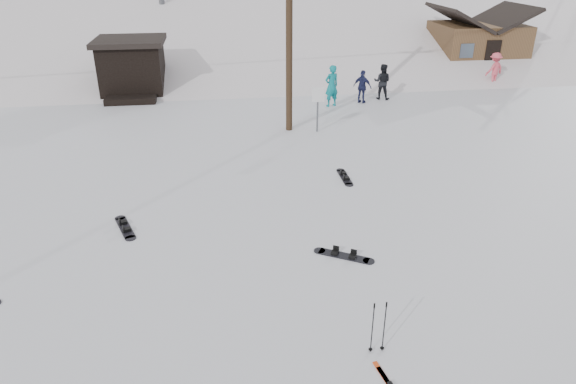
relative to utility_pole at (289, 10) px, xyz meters
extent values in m
cube|color=white|center=(-2.00, 41.00, -16.68)|extent=(60.00, 85.24, 65.97)
cube|color=white|center=(36.00, 36.00, -15.68)|extent=(45.66, 93.98, 54.59)
cylinder|color=#3A2819|center=(0.00, 0.00, -0.18)|extent=(0.26, 0.26, 9.00)
cylinder|color=#595B60|center=(1.10, -0.40, -3.78)|extent=(0.07, 0.07, 1.80)
cube|color=white|center=(1.10, -0.44, -3.13)|extent=(0.50, 0.04, 0.60)
cube|color=black|center=(-7.00, 7.00, -3.43)|extent=(3.00, 3.00, 2.50)
cube|color=black|center=(-7.00, 7.00, -2.06)|extent=(3.40, 3.40, 0.25)
cube|color=black|center=(-7.00, 5.20, -4.53)|extent=(2.40, 1.20, 0.30)
cube|color=brown|center=(13.00, 10.00, -3.33)|extent=(5.00, 4.00, 2.70)
cube|color=black|center=(11.65, 10.00, -1.63)|extent=(2.69, 4.40, 1.43)
cube|color=black|center=(14.35, 10.00, -1.63)|extent=(2.69, 4.40, 1.43)
cube|color=black|center=(13.00, 7.98, -3.58)|extent=(0.90, 0.06, 1.90)
cylinder|color=black|center=(-0.37, -12.99, -4.14)|extent=(0.02, 0.02, 1.07)
cylinder|color=black|center=(-0.37, -12.99, -4.63)|extent=(0.08, 0.08, 0.01)
cylinder|color=black|center=(-0.37, -12.99, -3.62)|extent=(0.03, 0.03, 0.10)
cylinder|color=black|center=(-0.14, -12.99, -4.14)|extent=(0.02, 0.02, 1.07)
cylinder|color=black|center=(-0.14, -12.99, -4.63)|extent=(0.08, 0.08, 0.01)
cylinder|color=black|center=(-0.14, -12.99, -3.62)|extent=(0.03, 0.03, 0.10)
cube|color=black|center=(-5.55, -7.54, -4.67)|extent=(0.70, 1.26, 0.03)
cylinder|color=black|center=(-5.77, -6.96, -4.67)|extent=(0.29, 0.29, 0.03)
cylinder|color=black|center=(-5.34, -8.13, -4.67)|extent=(0.29, 0.29, 0.03)
cube|color=black|center=(-5.63, -7.33, -4.61)|extent=(0.24, 0.21, 0.08)
cube|color=black|center=(-5.48, -7.75, -4.61)|extent=(0.24, 0.21, 0.08)
cube|color=black|center=(-0.08, -9.74, -4.67)|extent=(1.22, 0.87, 0.03)
cylinder|color=black|center=(0.46, -10.05, -4.67)|extent=(0.29, 0.29, 0.03)
cylinder|color=black|center=(-0.61, -9.42, -4.67)|extent=(0.29, 0.29, 0.03)
cube|color=black|center=(0.12, -9.85, -4.61)|extent=(0.24, 0.25, 0.08)
cube|color=black|center=(-0.27, -9.62, -4.61)|extent=(0.24, 0.25, 0.08)
cube|color=black|center=(1.09, -5.11, -4.67)|extent=(0.27, 1.19, 0.02)
cylinder|color=black|center=(1.09, -4.52, -4.67)|extent=(0.27, 0.27, 0.02)
cylinder|color=black|center=(1.09, -5.71, -4.67)|extent=(0.27, 0.27, 0.02)
cube|color=black|center=(1.09, -4.90, -4.62)|extent=(0.19, 0.15, 0.08)
cube|color=black|center=(1.09, -5.33, -4.62)|extent=(0.19, 0.15, 0.08)
imported|color=#0D7C84|center=(2.47, 3.16, -3.71)|extent=(0.82, 0.68, 1.94)
imported|color=black|center=(5.21, 4.07, -3.82)|extent=(1.04, 0.95, 1.72)
imported|color=#E85263|center=(12.09, 5.93, -3.81)|extent=(1.29, 1.01, 1.75)
imported|color=#1D2148|center=(4.07, 3.51, -3.90)|extent=(0.96, 0.88, 1.57)
camera|label=1|loc=(-2.94, -20.04, 2.13)|focal=32.00mm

